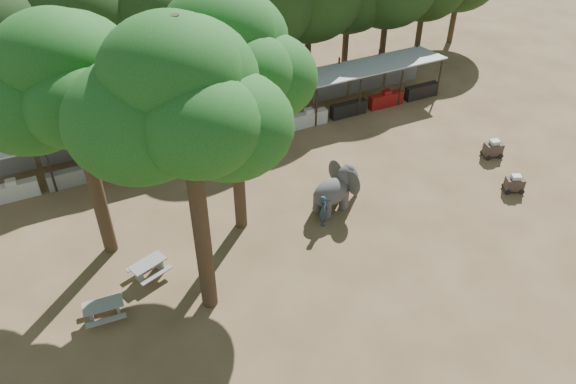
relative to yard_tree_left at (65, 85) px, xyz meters
name	(u,v)px	position (x,y,z in m)	size (l,w,h in m)	color
ground	(360,288)	(9.13, -7.19, -8.20)	(100.00, 100.00, 0.00)	brown
vendor_stalls	(238,116)	(9.13, 6.65, -7.02)	(28.00, 2.99, 2.80)	#A6ABAF
yard_tree_left	(65,85)	(0.00, 0.00, 0.00)	(7.10, 6.90, 11.02)	#332316
yard_tree_center	(180,102)	(3.00, -5.00, 1.01)	(7.10, 6.90, 12.04)	#332316
yard_tree_back	(226,57)	(6.00, -1.00, 0.34)	(7.10, 6.90, 11.36)	#332316
backdrop_trees	(203,16)	(9.13, 11.81, -2.69)	(46.46, 5.95, 8.33)	#332316
elephant	(337,189)	(10.90, -1.94, -7.08)	(3.01, 2.23, 2.24)	#454242
handler	(323,210)	(9.69, -2.83, -7.37)	(0.60, 0.40, 1.66)	#26384C
picnic_table_near	(104,309)	(-0.89, -4.13, -7.69)	(1.64, 1.49, 0.77)	gray
picnic_table_far	(149,267)	(1.30, -2.62, -7.70)	(1.89, 1.80, 0.76)	gray
cart_front	(515,183)	(19.83, -4.79, -7.72)	(1.18, 1.01, 0.98)	#392A25
cart_back	(493,149)	(21.08, -1.81, -7.68)	(1.21, 0.93, 1.05)	#392A25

